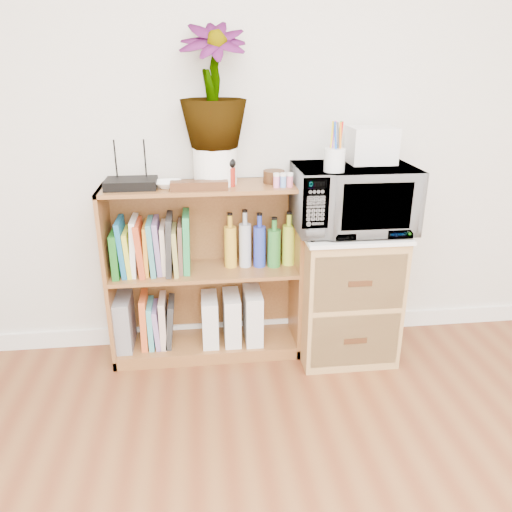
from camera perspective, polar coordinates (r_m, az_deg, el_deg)
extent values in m
cube|color=white|center=(2.99, 1.16, -8.10)|extent=(4.00, 0.02, 0.10)
cube|color=brown|center=(2.66, -5.87, -1.98)|extent=(1.00, 0.30, 0.95)
cube|color=#9E7542|center=(2.75, 10.14, -4.24)|extent=(0.50, 0.45, 0.70)
imported|color=white|center=(2.56, 10.97, 6.47)|extent=(0.59, 0.40, 0.32)
cylinder|color=silver|center=(2.38, 8.96, 10.79)|extent=(0.10, 0.10, 0.11)
cube|color=silver|center=(2.61, 13.05, 12.25)|extent=(0.22, 0.19, 0.18)
cube|color=black|center=(2.50, -14.07, 8.04)|extent=(0.24, 0.17, 0.04)
imported|color=white|center=(2.48, -9.96, 8.07)|extent=(0.13, 0.13, 0.03)
cylinder|color=white|center=(2.51, -4.70, 10.22)|extent=(0.21, 0.21, 0.18)
imported|color=#2B6D2C|center=(2.46, -4.97, 18.74)|extent=(0.32, 0.32, 0.56)
cube|color=#3C2510|center=(2.40, -6.50, 8.00)|extent=(0.27, 0.07, 0.04)
cylinder|color=maroon|center=(2.46, -2.86, 9.00)|extent=(0.04, 0.04, 0.09)
cylinder|color=#381D0F|center=(2.54, 2.05, 9.05)|extent=(0.11, 0.11, 0.06)
cube|color=#CD7297|center=(2.45, 3.12, 8.41)|extent=(0.10, 0.04, 0.05)
cube|color=gray|center=(2.80, -14.81, -7.25)|extent=(0.09, 0.23, 0.29)
cube|color=silver|center=(2.76, -5.29, -7.20)|extent=(0.09, 0.22, 0.27)
cube|color=silver|center=(2.77, -2.79, -7.02)|extent=(0.09, 0.22, 0.28)
cube|color=silver|center=(2.77, -0.37, -6.77)|extent=(0.09, 0.23, 0.29)
cube|color=#1A611B|center=(2.64, -15.64, 0.44)|extent=(0.03, 0.20, 0.23)
cube|color=#175F8A|center=(2.62, -14.98, 1.05)|extent=(0.04, 0.20, 0.29)
cube|color=gold|center=(2.63, -14.32, 0.51)|extent=(0.03, 0.20, 0.23)
cube|color=white|center=(2.61, -13.74, 1.14)|extent=(0.04, 0.20, 0.29)
cube|color=#B8421F|center=(2.61, -13.03, 1.02)|extent=(0.04, 0.20, 0.28)
cube|color=orange|center=(2.61, -12.37, 0.87)|extent=(0.03, 0.20, 0.26)
cube|color=teal|center=(2.61, -11.79, 1.10)|extent=(0.03, 0.20, 0.28)
cube|color=#836699|center=(2.60, -11.14, 1.10)|extent=(0.04, 0.20, 0.28)
cube|color=beige|center=(2.61, -10.50, 0.85)|extent=(0.02, 0.20, 0.25)
cube|color=#272727|center=(2.60, -9.87, 1.45)|extent=(0.05, 0.20, 0.30)
cube|color=#9C9448|center=(2.61, -9.17, 0.80)|extent=(0.03, 0.20, 0.24)
cube|color=brown|center=(2.60, -8.61, 1.03)|extent=(0.03, 0.20, 0.26)
cube|color=#228344|center=(2.59, -7.95, 1.57)|extent=(0.04, 0.20, 0.31)
cylinder|color=gold|center=(2.60, -2.92, 1.55)|extent=(0.07, 0.07, 0.28)
cylinder|color=#ABB5C1|center=(2.60, -1.22, 1.77)|extent=(0.06, 0.06, 0.30)
cylinder|color=#263AB5|center=(2.61, 0.43, 1.66)|extent=(0.06, 0.06, 0.28)
cylinder|color=#308433|center=(2.63, 2.07, 1.49)|extent=(0.07, 0.07, 0.26)
cylinder|color=#BAD331|center=(2.64, 3.82, 1.76)|extent=(0.07, 0.07, 0.28)
cylinder|color=silver|center=(2.65, 5.56, 2.17)|extent=(0.07, 0.07, 0.31)
cube|color=#D65725|center=(2.79, -12.59, -7.13)|extent=(0.04, 0.19, 0.29)
cube|color=teal|center=(2.79, -11.86, -7.54)|extent=(0.03, 0.19, 0.25)
cube|color=#8B6EA5|center=(2.80, -11.21, -7.70)|extent=(0.04, 0.19, 0.23)
cube|color=beige|center=(2.78, -10.54, -7.25)|extent=(0.04, 0.19, 0.27)
cube|color=#272727|center=(2.78, -9.77, -7.41)|extent=(0.06, 0.19, 0.26)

